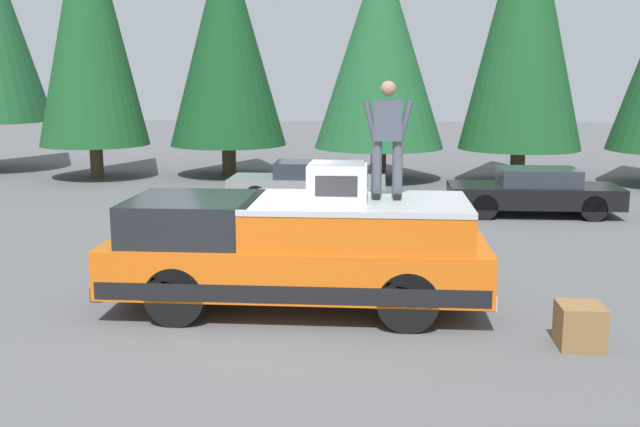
# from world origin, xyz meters

# --- Properties ---
(ground_plane) EXTENTS (90.00, 90.00, 0.00)m
(ground_plane) POSITION_xyz_m (0.00, 0.00, 0.00)
(ground_plane) COLOR #565659
(pickup_truck) EXTENTS (2.01, 5.54, 1.65)m
(pickup_truck) POSITION_xyz_m (0.31, -0.77, 0.87)
(pickup_truck) COLOR orange
(pickup_truck) RESTS_ON ground
(compressor_unit) EXTENTS (0.65, 0.84, 0.56)m
(compressor_unit) POSITION_xyz_m (0.20, -1.36, 1.93)
(compressor_unit) COLOR silver
(compressor_unit) RESTS_ON pickup_truck
(person_on_truck_bed) EXTENTS (0.29, 0.72, 1.69)m
(person_on_truck_bed) POSITION_xyz_m (0.46, -2.06, 2.55)
(person_on_truck_bed) COLOR #4C515B
(person_on_truck_bed) RESTS_ON pickup_truck
(parked_car_black) EXTENTS (1.64, 4.10, 1.16)m
(parked_car_black) POSITION_xyz_m (8.25, -5.77, 0.58)
(parked_car_black) COLOR black
(parked_car_black) RESTS_ON ground
(parked_car_grey) EXTENTS (1.64, 4.10, 1.16)m
(parked_car_grey) POSITION_xyz_m (9.27, -0.09, 0.58)
(parked_car_grey) COLOR gray
(parked_car_grey) RESTS_ON ground
(wooden_crate) EXTENTS (0.56, 0.56, 0.56)m
(wooden_crate) POSITION_xyz_m (-0.99, -4.52, 0.28)
(wooden_crate) COLOR olive
(wooden_crate) RESTS_ON ground
(conifer_left) EXTENTS (3.81, 3.81, 9.29)m
(conifer_left) POSITION_xyz_m (13.86, -6.35, 5.18)
(conifer_left) COLOR #4C3826
(conifer_left) RESTS_ON ground
(conifer_center_left) EXTENTS (4.17, 4.17, 7.50)m
(conifer_center_left) POSITION_xyz_m (14.12, -1.93, 4.28)
(conifer_center_left) COLOR #4C3826
(conifer_center_left) RESTS_ON ground
(conifer_center_right) EXTENTS (3.90, 3.90, 8.10)m
(conifer_center_right) POSITION_xyz_m (14.79, 3.16, 4.57)
(conifer_center_right) COLOR #4C3826
(conifer_center_right) RESTS_ON ground
(conifer_right) EXTENTS (3.55, 3.55, 9.25)m
(conifer_right) POSITION_xyz_m (13.87, 7.45, 5.17)
(conifer_right) COLOR #4C3826
(conifer_right) RESTS_ON ground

